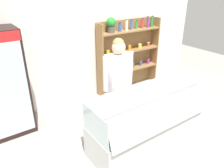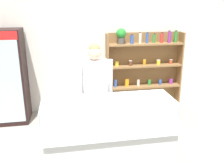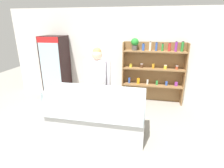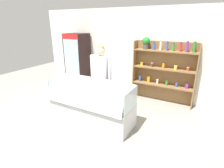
{
  "view_description": "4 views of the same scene",
  "coord_description": "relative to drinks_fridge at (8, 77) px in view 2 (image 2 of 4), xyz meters",
  "views": [
    {
      "loc": [
        -2.26,
        -2.04,
        2.57
      ],
      "look_at": [
        -0.28,
        0.8,
        0.96
      ],
      "focal_mm": 35.0,
      "sensor_mm": 36.0,
      "label": 1
    },
    {
      "loc": [
        -0.63,
        -3.3,
        2.37
      ],
      "look_at": [
        0.08,
        0.55,
        1.12
      ],
      "focal_mm": 40.0,
      "sensor_mm": 36.0,
      "label": 2
    },
    {
      "loc": [
        0.92,
        -2.96,
        2.26
      ],
      "look_at": [
        0.19,
        0.65,
        0.98
      ],
      "focal_mm": 28.0,
      "sensor_mm": 36.0,
      "label": 3
    },
    {
      "loc": [
        2.16,
        -2.87,
        2.27
      ],
      "look_at": [
        0.25,
        0.61,
        0.86
      ],
      "focal_mm": 28.0,
      "sensor_mm": 36.0,
      "label": 4
    }
  ],
  "objects": [
    {
      "name": "drinks_fridge",
      "position": [
        0.0,
        0.0,
        0.0
      ],
      "size": [
        0.69,
        0.65,
        1.92
      ],
      "color": "black",
      "rests_on": "ground"
    },
    {
      "name": "shop_clerk",
      "position": [
        1.65,
        -1.1,
        0.09
      ],
      "size": [
        0.61,
        0.25,
        1.76
      ],
      "color": "#383D51",
      "rests_on": "ground"
    },
    {
      "name": "shelving_unit",
      "position": [
        2.91,
        0.23,
        0.07
      ],
      "size": [
        1.76,
        0.29,
        1.88
      ],
      "color": "olive",
      "rests_on": "ground"
    },
    {
      "name": "deli_display_case",
      "position": [
        1.77,
        -1.74,
        -0.65
      ],
      "size": [
        2.0,
        0.78,
        1.01
      ],
      "color": "silver",
      "rests_on": "ground"
    },
    {
      "name": "ground_plane",
      "position": [
        1.83,
        -1.87,
        -0.96
      ],
      "size": [
        12.0,
        12.0,
        0.0
      ],
      "primitive_type": "plane",
      "color": "gray"
    },
    {
      "name": "back_wall",
      "position": [
        1.83,
        0.42,
        0.39
      ],
      "size": [
        6.8,
        0.1,
        2.7
      ],
      "primitive_type": "cube",
      "color": "white",
      "rests_on": "ground"
    }
  ]
}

